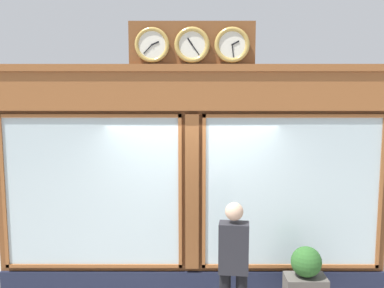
% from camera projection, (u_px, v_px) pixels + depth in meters
% --- Properties ---
extents(shop_facade, '(5.93, 0.42, 3.98)m').
position_uv_depth(shop_facade, '(192.00, 176.00, 6.53)').
color(shop_facade, brown).
rests_on(shop_facade, ground_plane).
extents(pedestrian, '(0.38, 0.26, 1.69)m').
position_uv_depth(pedestrian, '(234.00, 263.00, 5.27)').
color(pedestrian, black).
rests_on(pedestrian, ground_plane).
extents(planter_shrub, '(0.42, 0.42, 0.42)m').
position_uv_depth(planter_shrub, '(306.00, 262.00, 5.93)').
color(planter_shrub, '#285623').
rests_on(planter_shrub, planter_box).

